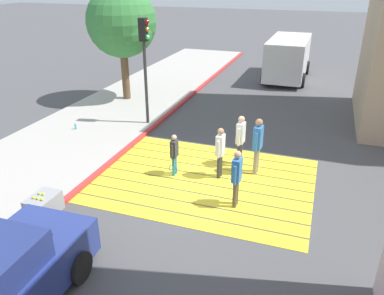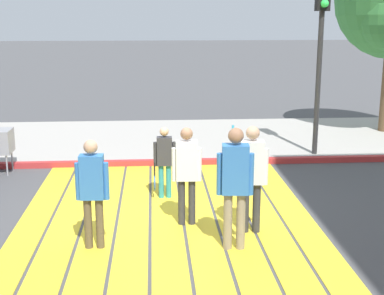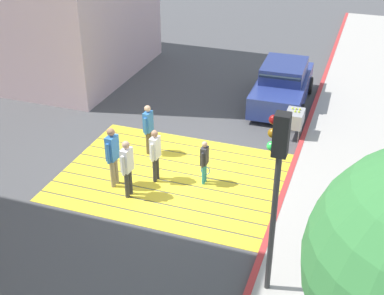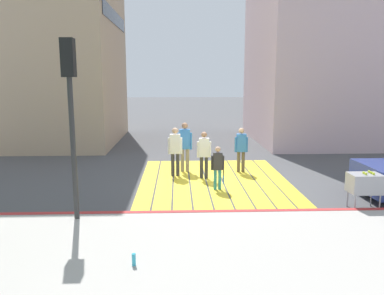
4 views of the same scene
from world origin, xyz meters
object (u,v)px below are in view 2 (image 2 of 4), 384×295
object	(u,v)px
pedestrian_adult_side	(92,186)
water_bottle	(233,129)
pedestrian_adult_lead	(252,172)
pedestrian_child_with_racket	(164,158)
traffic_light_corner	(321,28)
pedestrian_adult_trailing	(187,169)
pedestrian_teen_behind	(235,180)

from	to	relation	value
pedestrian_adult_side	water_bottle	bearing A→B (deg)	156.78
pedestrian_adult_lead	water_bottle	bearing A→B (deg)	174.11
pedestrian_adult_side	pedestrian_child_with_racket	world-z (taller)	pedestrian_adult_side
traffic_light_corner	water_bottle	size ratio (longest dim) A/B	19.27
pedestrian_adult_lead	pedestrian_child_with_racket	size ratio (longest dim) A/B	1.27
pedestrian_adult_trailing	water_bottle	bearing A→B (deg)	165.23
pedestrian_adult_side	pedestrian_teen_behind	xyz separation A→B (m)	(0.17, 2.03, 0.11)
water_bottle	pedestrian_child_with_racket	size ratio (longest dim) A/B	0.16
pedestrian_adult_trailing	pedestrian_teen_behind	size ratio (longest dim) A/B	0.89
pedestrian_adult_trailing	pedestrian_adult_lead	bearing A→B (deg)	67.89
pedestrian_adult_lead	pedestrian_teen_behind	world-z (taller)	pedestrian_teen_behind
pedestrian_adult_trailing	traffic_light_corner	bearing A→B (deg)	140.28
pedestrian_teen_behind	pedestrian_child_with_racket	distance (m)	2.56
traffic_light_corner	pedestrian_adult_lead	world-z (taller)	traffic_light_corner
traffic_light_corner	pedestrian_teen_behind	distance (m)	5.95
pedestrian_adult_trailing	pedestrian_child_with_racket	size ratio (longest dim) A/B	1.20
pedestrian_adult_lead	pedestrian_adult_side	size ratio (longest dim) A/B	1.05
pedestrian_adult_side	pedestrian_teen_behind	size ratio (longest dim) A/B	0.90
pedestrian_adult_lead	pedestrian_child_with_racket	world-z (taller)	pedestrian_adult_lead
water_bottle	pedestrian_child_with_racket	world-z (taller)	pedestrian_child_with_racket
traffic_light_corner	pedestrian_adult_lead	bearing A→B (deg)	-27.90
pedestrian_adult_lead	pedestrian_adult_trailing	bearing A→B (deg)	-112.11
traffic_light_corner	pedestrian_adult_side	world-z (taller)	traffic_light_corner
pedestrian_adult_lead	pedestrian_child_with_racket	distance (m)	2.20
pedestrian_adult_trailing	pedestrian_adult_side	bearing A→B (deg)	-59.41
pedestrian_child_with_racket	pedestrian_adult_lead	bearing A→B (deg)	36.84
water_bottle	pedestrian_adult_trailing	xyz separation A→B (m)	(6.35, -1.67, 0.71)
traffic_light_corner	pedestrian_teen_behind	world-z (taller)	traffic_light_corner
pedestrian_teen_behind	water_bottle	bearing A→B (deg)	171.91
traffic_light_corner	pedestrian_adult_trailing	xyz separation A→B (m)	(3.94, -3.28, -2.10)
pedestrian_adult_side	pedestrian_child_with_racket	size ratio (longest dim) A/B	1.21
pedestrian_adult_trailing	pedestrian_adult_side	distance (m)	1.63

